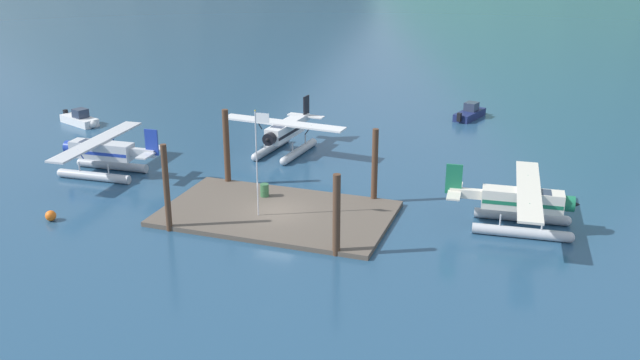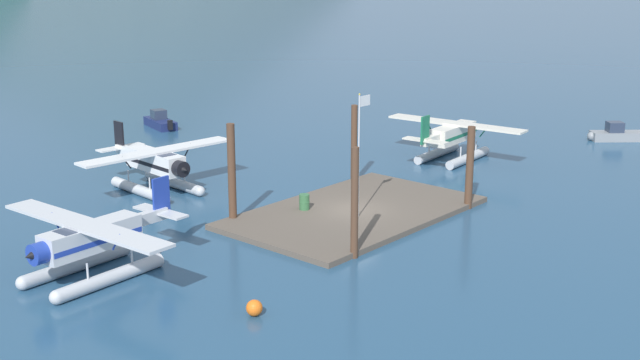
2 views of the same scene
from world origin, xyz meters
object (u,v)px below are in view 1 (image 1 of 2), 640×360
object	(u,v)px
flagpole	(258,152)
seaplane_white_bow_left	(285,135)
seaplane_silver_port_fwd	(102,155)
seaplane_cream_stbd_fwd	(522,205)
fuel_drum	(265,190)
mooring_buoy	(51,216)
boat_white_open_west	(80,119)
boat_navy_open_north	(470,113)

from	to	relation	value
flagpole	seaplane_white_bow_left	bearing A→B (deg)	105.10
flagpole	seaplane_silver_port_fwd	bearing A→B (deg)	164.55
seaplane_white_bow_left	seaplane_cream_stbd_fwd	bearing A→B (deg)	-25.99
flagpole	fuel_drum	xyz separation A→B (m)	(-1.03, 3.15, -3.76)
mooring_buoy	seaplane_silver_port_fwd	bearing A→B (deg)	103.21
mooring_buoy	seaplane_cream_stbd_fwd	size ratio (longest dim) A/B	0.06
seaplane_cream_stbd_fwd	boat_white_open_west	xyz separation A→B (m)	(-40.37, 11.26, -1.09)
flagpole	seaplane_white_bow_left	size ratio (longest dim) A/B	0.65
seaplane_white_bow_left	boat_navy_open_north	size ratio (longest dim) A/B	2.21
seaplane_white_bow_left	seaplane_cream_stbd_fwd	size ratio (longest dim) A/B	1.00
flagpole	mooring_buoy	world-z (taller)	flagpole
mooring_buoy	boat_white_open_west	size ratio (longest dim) A/B	0.15
boat_navy_open_north	seaplane_cream_stbd_fwd	bearing A→B (deg)	-75.55
fuel_drum	seaplane_white_bow_left	xyz separation A→B (m)	(-2.54, 10.09, 0.84)
boat_navy_open_north	flagpole	bearing A→B (deg)	-107.32
flagpole	fuel_drum	world-z (taller)	flagpole
mooring_buoy	boat_navy_open_north	distance (m)	39.94
seaplane_cream_stbd_fwd	boat_white_open_west	world-z (taller)	seaplane_cream_stbd_fwd
seaplane_silver_port_fwd	fuel_drum	bearing A→B (deg)	-3.54
seaplane_white_bow_left	seaplane_silver_port_fwd	world-z (taller)	same
seaplane_white_bow_left	flagpole	bearing A→B (deg)	-74.90
seaplane_cream_stbd_fwd	boat_white_open_west	bearing A→B (deg)	164.41
mooring_buoy	seaplane_silver_port_fwd	xyz separation A→B (m)	(-1.97, 8.41, 1.24)
seaplane_silver_port_fwd	boat_navy_open_north	world-z (taller)	seaplane_silver_port_fwd
flagpole	seaplane_cream_stbd_fwd	bearing A→B (deg)	13.87
flagpole	boat_white_open_west	xyz separation A→B (m)	(-24.72, 15.13, -4.01)
boat_white_open_west	seaplane_cream_stbd_fwd	bearing A→B (deg)	-15.59
mooring_buoy	boat_navy_open_north	bearing A→B (deg)	57.43
fuel_drum	mooring_buoy	distance (m)	13.66
mooring_buoy	boat_white_open_west	bearing A→B (deg)	122.22
seaplane_white_bow_left	boat_navy_open_north	xyz separation A→B (m)	(12.68, 15.99, -1.09)
seaplane_silver_port_fwd	boat_navy_open_north	xyz separation A→B (m)	(23.48, 25.25, -1.09)
fuel_drum	seaplane_white_bow_left	size ratio (longest dim) A/B	0.08
fuel_drum	boat_white_open_west	world-z (taller)	boat_white_open_west
flagpole	mooring_buoy	distance (m)	13.80
flagpole	seaplane_cream_stbd_fwd	size ratio (longest dim) A/B	0.65
mooring_buoy	boat_white_open_west	xyz separation A→B (m)	(-12.33, 19.57, 0.15)
seaplane_cream_stbd_fwd	boat_navy_open_north	size ratio (longest dim) A/B	2.21
seaplane_silver_port_fwd	boat_white_open_west	world-z (taller)	seaplane_silver_port_fwd
boat_white_open_west	mooring_buoy	bearing A→B (deg)	-57.78
flagpole	seaplane_cream_stbd_fwd	xyz separation A→B (m)	(15.65, 3.86, -2.92)
seaplane_cream_stbd_fwd	boat_navy_open_north	xyz separation A→B (m)	(-6.54, 25.36, -1.09)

